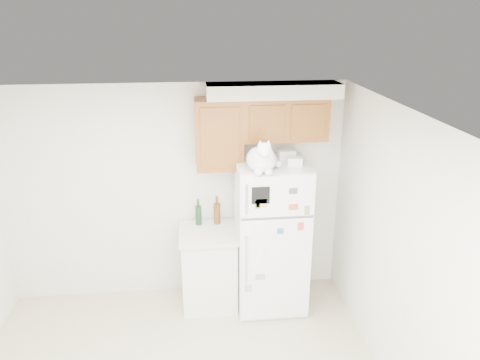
{
  "coord_description": "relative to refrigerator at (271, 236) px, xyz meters",
  "views": [
    {
      "loc": [
        0.2,
        -2.98,
        3.23
      ],
      "look_at": [
        0.69,
        1.55,
        1.55
      ],
      "focal_mm": 35.0,
      "sensor_mm": 36.0,
      "label": 1
    }
  ],
  "objects": [
    {
      "name": "room_shell",
      "position": [
        -0.92,
        -1.36,
        0.82
      ],
      "size": [
        3.84,
        4.04,
        2.52
      ],
      "color": "beige",
      "rests_on": "ground_plane"
    },
    {
      "name": "refrigerator",
      "position": [
        0.0,
        0.0,
        0.0
      ],
      "size": [
        0.76,
        0.78,
        1.7
      ],
      "color": "white",
      "rests_on": "ground_plane"
    },
    {
      "name": "base_counter",
      "position": [
        -0.69,
        0.07,
        -0.39
      ],
      "size": [
        0.64,
        0.64,
        0.92
      ],
      "color": "white",
      "rests_on": "ground_plane"
    },
    {
      "name": "cat",
      "position": [
        -0.15,
        -0.25,
        0.99
      ],
      "size": [
        0.36,
        0.53,
        0.37
      ],
      "color": "white",
      "rests_on": "refrigerator"
    },
    {
      "name": "storage_box_back",
      "position": [
        0.18,
        0.14,
        0.9
      ],
      "size": [
        0.18,
        0.14,
        0.1
      ],
      "primitive_type": "cube",
      "rotation": [
        0.0,
        0.0,
        0.03
      ],
      "color": "white",
      "rests_on": "refrigerator"
    },
    {
      "name": "storage_box_front",
      "position": [
        0.21,
        -0.1,
        0.89
      ],
      "size": [
        0.17,
        0.13,
        0.09
      ],
      "primitive_type": "cube",
      "rotation": [
        0.0,
        0.0,
        -0.16
      ],
      "color": "white",
      "rests_on": "refrigerator"
    },
    {
      "name": "bottle_green",
      "position": [
        -0.79,
        0.25,
        0.22
      ],
      "size": [
        0.07,
        0.07,
        0.31
      ],
      "primitive_type": null,
      "color": "#19381E",
      "rests_on": "base_counter"
    },
    {
      "name": "bottle_amber",
      "position": [
        -0.58,
        0.25,
        0.23
      ],
      "size": [
        0.08,
        0.08,
        0.33
      ],
      "primitive_type": null,
      "color": "#593814",
      "rests_on": "base_counter"
    }
  ]
}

